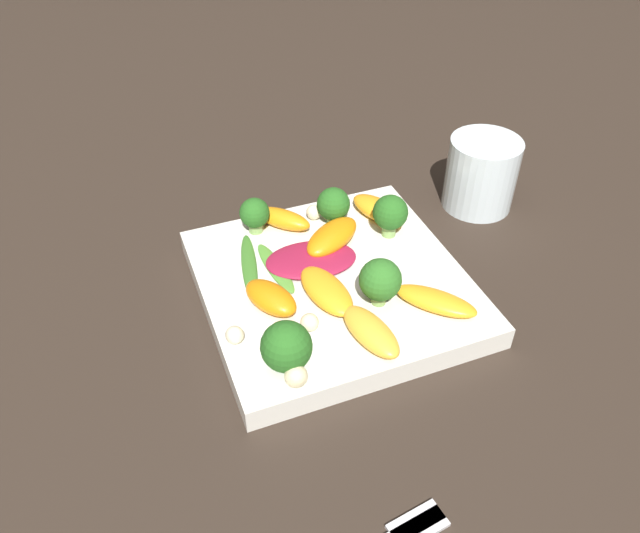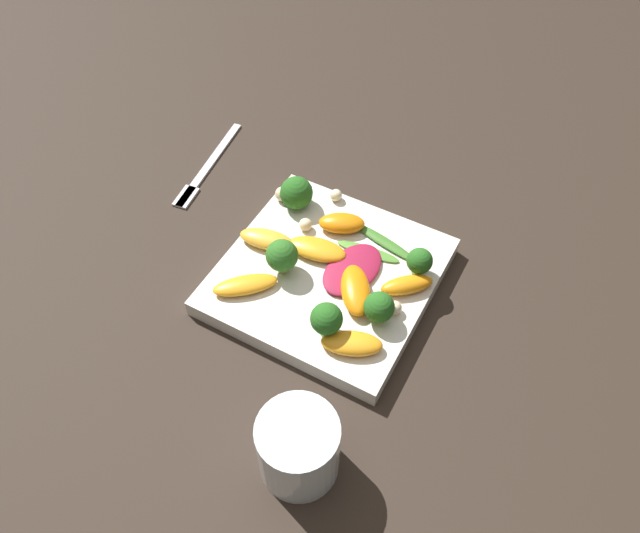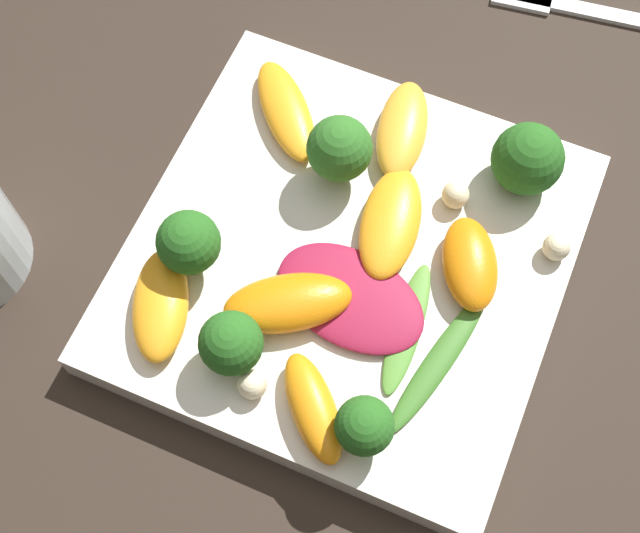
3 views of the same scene
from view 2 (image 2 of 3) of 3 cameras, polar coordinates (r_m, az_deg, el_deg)
The scene contains 23 objects.
ground_plane at distance 0.76m, azimuth 0.71°, elevation -1.42°, with size 2.40×2.40×0.00m, color #2D231C.
plate at distance 0.75m, azimuth 0.72°, elevation -0.88°, with size 0.24×0.24×0.02m.
drinking_glass at distance 0.61m, azimuth -1.98°, elevation -16.24°, with size 0.08×0.08×0.08m.
fork at distance 0.89m, azimuth -10.65°, elevation 8.47°, with size 0.04×0.18×0.01m.
radicchio_leaf_0 at distance 0.73m, azimuth 2.98°, elevation -0.25°, with size 0.07×0.10×0.01m.
orange_segment_0 at distance 0.71m, azimuth 3.27°, elevation -2.16°, with size 0.07×0.08×0.02m.
orange_segment_1 at distance 0.77m, azimuth 1.99°, elevation 3.98°, with size 0.06×0.05×0.02m.
orange_segment_2 at distance 0.75m, azimuth -0.28°, elevation 1.60°, with size 0.08×0.05×0.02m.
orange_segment_3 at distance 0.72m, azimuth -6.85°, elevation -1.69°, with size 0.07×0.07×0.01m.
orange_segment_4 at distance 0.72m, azimuth 7.95°, elevation -1.69°, with size 0.06×0.06×0.02m.
orange_segment_5 at distance 0.67m, azimuth 2.91°, elevation -7.03°, with size 0.07×0.05×0.02m.
orange_segment_6 at distance 0.76m, azimuth -4.94°, elevation 2.42°, with size 0.07×0.04×0.02m.
broccoli_floret_0 at distance 0.73m, azimuth 9.08°, elevation 0.44°, with size 0.03×0.03×0.04m.
broccoli_floret_1 at distance 0.66m, azimuth 0.60°, elevation -4.86°, with size 0.04×0.04×0.05m.
broccoli_floret_2 at distance 0.72m, azimuth -3.50°, elevation 0.98°, with size 0.04×0.04×0.05m.
broccoli_floret_3 at distance 0.68m, azimuth 5.42°, elevation -3.74°, with size 0.03×0.03×0.04m.
broccoli_floret_4 at distance 0.79m, azimuth -2.17°, elevation 6.73°, with size 0.04×0.04×0.04m.
arugula_sprig_0 at distance 0.77m, azimuth 5.93°, elevation 2.23°, with size 0.10×0.03×0.01m.
arugula_sprig_1 at distance 0.75m, azimuth 4.41°, elevation 1.38°, with size 0.08×0.02×0.00m.
macadamia_nut_0 at distance 0.81m, azimuth -3.47°, elevation 6.64°, with size 0.02×0.02×0.02m.
macadamia_nut_1 at distance 0.81m, azimuth 1.47°, elevation 6.54°, with size 0.02×0.02×0.02m.
macadamia_nut_2 at distance 0.77m, azimuth -1.33°, elevation 3.86°, with size 0.02×0.02×0.02m.
macadamia_nut_3 at distance 0.70m, azimuth 6.85°, elevation -3.76°, with size 0.02×0.02×0.02m.
Camera 2 is at (-0.21, 0.40, 0.60)m, focal length 35.00 mm.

